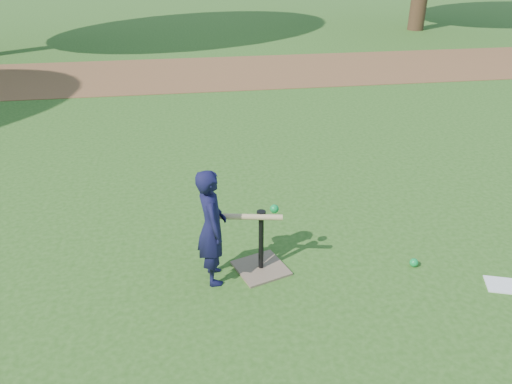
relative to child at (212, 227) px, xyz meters
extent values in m
plane|color=#285116|center=(0.83, -0.14, -0.53)|extent=(80.00, 80.00, 0.00)
cube|color=brown|center=(0.83, 7.36, -0.53)|extent=(24.00, 3.00, 0.01)
imported|color=#111133|center=(0.00, 0.00, 0.00)|extent=(0.29, 0.41, 1.07)
sphere|color=#0D923C|center=(1.85, -0.11, -0.49)|extent=(0.08, 0.08, 0.08)
cube|color=white|center=(2.51, -0.51, -0.53)|extent=(0.36, 0.32, 0.01)
cube|color=#76614B|center=(0.44, 0.06, -0.52)|extent=(0.54, 0.54, 0.02)
cylinder|color=black|center=(0.44, 0.06, -0.23)|extent=(0.05, 0.05, 0.55)
cylinder|color=black|center=(0.44, 0.06, 0.05)|extent=(0.08, 0.08, 0.06)
cylinder|color=tan|center=(0.32, 0.04, 0.05)|extent=(0.60, 0.16, 0.05)
sphere|color=tan|center=(0.02, 0.00, 0.05)|extent=(0.06, 0.06, 0.06)
sphere|color=#0D923C|center=(0.57, 0.14, 0.05)|extent=(0.08, 0.08, 0.08)
camera|label=1|loc=(-0.18, -3.64, 2.23)|focal=35.00mm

